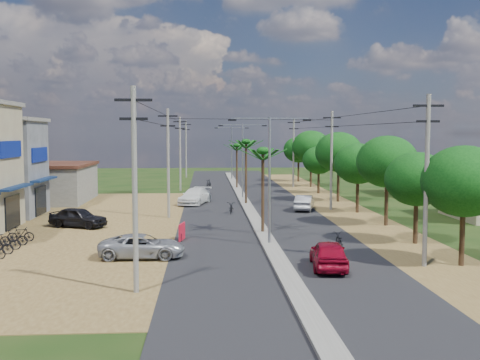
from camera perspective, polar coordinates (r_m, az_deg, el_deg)
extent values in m
plane|color=black|center=(35.24, 2.98, -6.68)|extent=(160.00, 160.00, 0.00)
cube|color=black|center=(49.96, 1.03, -3.26)|extent=(12.00, 110.00, 0.04)
cube|color=#605E56|center=(52.91, 0.77, -2.73)|extent=(1.00, 90.00, 0.18)
cube|color=brown|center=(44.28, -18.00, -4.53)|extent=(18.00, 46.00, 0.04)
cube|color=brown|center=(51.33, 10.54, -3.13)|extent=(5.00, 90.00, 0.03)
cube|color=#102346|center=(43.68, -21.74, -0.68)|extent=(0.80, 5.40, 0.15)
cube|color=black|center=(43.99, -22.10, -3.02)|extent=(0.10, 3.00, 2.40)
cube|color=navy|center=(43.63, -22.25, 2.91)|extent=(0.12, 4.20, 1.20)
cube|color=#102346|center=(50.35, -19.26, 0.06)|extent=(0.80, 5.40, 0.15)
cube|color=black|center=(50.62, -19.59, -1.97)|extent=(0.10, 3.00, 2.40)
cube|color=navy|center=(50.32, -19.68, 2.45)|extent=(0.12, 4.20, 1.20)
cube|color=#605E56|center=(60.97, -19.77, -0.41)|extent=(10.00, 10.00, 3.60)
cube|color=#321C10|center=(60.84, -19.82, 1.47)|extent=(10.40, 10.40, 0.30)
cube|color=gray|center=(67.33, 18.22, -0.03)|extent=(7.00, 7.00, 3.30)
cylinder|color=black|center=(31.72, 21.66, -4.43)|extent=(0.28, 0.28, 4.20)
ellipsoid|color=black|center=(31.44, 21.80, -0.11)|extent=(4.40, 4.40, 3.74)
cylinder|color=black|center=(37.13, 17.43, -3.29)|extent=(0.28, 0.28, 3.85)
ellipsoid|color=black|center=(36.89, 17.52, 0.09)|extent=(4.00, 4.00, 3.40)
cylinder|color=black|center=(43.76, 14.66, -1.58)|extent=(0.28, 0.28, 4.55)
ellipsoid|color=black|center=(43.56, 14.73, 1.82)|extent=(4.60, 4.60, 3.91)
cylinder|color=black|center=(50.37, 11.85, -0.99)|extent=(0.28, 0.28, 4.06)
ellipsoid|color=black|center=(50.19, 11.89, 1.64)|extent=(4.20, 4.20, 3.57)
cylinder|color=black|center=(58.10, 9.96, 0.14)|extent=(0.28, 0.28, 4.76)
ellipsoid|color=black|center=(57.95, 9.99, 2.82)|extent=(4.80, 4.80, 4.08)
cylinder|color=black|center=(65.85, 7.99, 0.21)|extent=(0.28, 0.28, 3.64)
ellipsoid|color=black|center=(65.72, 8.01, 2.02)|extent=(3.80, 3.80, 3.23)
cylinder|color=black|center=(73.75, 7.21, 1.19)|extent=(0.28, 0.28, 4.90)
ellipsoid|color=black|center=(73.63, 7.23, 3.36)|extent=(5.00, 5.00, 4.25)
cylinder|color=black|center=(81.57, 5.96, 1.34)|extent=(0.28, 0.28, 4.34)
ellipsoid|color=black|center=(81.46, 5.97, 3.08)|extent=(4.40, 4.40, 3.74)
cylinder|color=black|center=(38.73, 2.33, -1.30)|extent=(0.22, 0.22, 5.80)
cylinder|color=black|center=(54.59, 0.62, 0.67)|extent=(0.22, 0.22, 6.20)
cylinder|color=black|center=(70.55, -0.33, 1.31)|extent=(0.22, 0.22, 5.50)
cylinder|color=gray|center=(34.67, 3.01, -0.19)|extent=(0.16, 0.16, 8.00)
cube|color=gray|center=(34.71, 5.02, 6.25)|extent=(2.40, 0.08, 0.08)
cube|color=gray|center=(34.44, 1.05, 6.28)|extent=(2.40, 0.08, 0.08)
cube|color=black|center=(34.89, 6.82, 6.07)|extent=(0.50, 0.18, 0.12)
cube|color=black|center=(34.36, -0.79, 6.12)|extent=(0.50, 0.18, 0.12)
cylinder|color=gray|center=(59.52, 0.27, 1.88)|extent=(0.16, 0.16, 8.00)
cube|color=gray|center=(59.54, 1.43, 5.63)|extent=(2.40, 0.08, 0.08)
cube|color=gray|center=(59.38, -0.89, 5.64)|extent=(2.40, 0.08, 0.08)
cube|color=black|center=(59.65, 2.48, 5.53)|extent=(0.50, 0.18, 0.12)
cube|color=black|center=(59.34, -1.96, 5.54)|extent=(0.50, 0.18, 0.12)
cylinder|color=gray|center=(84.46, -0.86, 2.72)|extent=(0.16, 0.16, 8.00)
cube|color=gray|center=(84.48, -0.05, 5.37)|extent=(2.40, 0.08, 0.08)
cube|color=gray|center=(84.36, -1.68, 5.37)|extent=(2.40, 0.08, 0.08)
cube|color=black|center=(84.55, 0.70, 5.30)|extent=(0.50, 0.18, 0.12)
cube|color=black|center=(84.33, -2.43, 5.30)|extent=(0.50, 0.18, 0.12)
cylinder|color=#605E56|center=(24.63, -10.64, -1.10)|extent=(0.24, 0.24, 9.00)
cube|color=black|center=(24.54, -10.78, 7.99)|extent=(1.60, 0.12, 0.12)
cube|color=black|center=(24.51, -10.75, 6.12)|extent=(1.20, 0.12, 0.12)
cylinder|color=#605E56|center=(46.48, -7.30, 1.65)|extent=(0.24, 0.24, 9.00)
cube|color=black|center=(46.44, -7.35, 6.46)|extent=(1.60, 0.12, 0.12)
cube|color=black|center=(46.42, -7.34, 5.48)|extent=(1.20, 0.12, 0.12)
cylinder|color=#605E56|center=(68.43, -6.10, 2.64)|extent=(0.24, 0.24, 9.00)
cube|color=black|center=(68.40, -6.13, 5.91)|extent=(1.60, 0.12, 0.12)
cube|color=black|center=(68.38, -6.12, 5.24)|extent=(1.20, 0.12, 0.12)
cylinder|color=#605E56|center=(89.40, -5.50, 3.14)|extent=(0.24, 0.24, 9.00)
cube|color=black|center=(89.38, -5.52, 5.64)|extent=(1.60, 0.12, 0.12)
cube|color=black|center=(89.37, -5.52, 5.12)|extent=(1.20, 0.12, 0.12)
cylinder|color=#605E56|center=(30.64, 18.41, -0.13)|extent=(0.24, 0.24, 9.00)
cube|color=black|center=(30.57, 18.61, 7.17)|extent=(1.60, 0.12, 0.12)
cube|color=black|center=(30.55, 18.57, 5.67)|extent=(1.20, 0.12, 0.12)
cylinder|color=#605E56|center=(51.66, 9.27, 1.94)|extent=(0.24, 0.24, 9.00)
cube|color=black|center=(51.62, 9.33, 6.26)|extent=(1.60, 0.12, 0.12)
cube|color=black|center=(51.60, 9.32, 5.38)|extent=(1.20, 0.12, 0.12)
cylinder|color=#605E56|center=(73.26, 5.46, 2.79)|extent=(0.24, 0.24, 9.00)
cube|color=black|center=(73.23, 5.48, 5.84)|extent=(1.60, 0.12, 0.12)
cube|color=black|center=(73.22, 5.48, 5.21)|extent=(1.20, 0.12, 0.12)
imported|color=maroon|center=(29.47, 9.00, -7.53)|extent=(2.22, 4.51, 1.48)
imported|color=gray|center=(51.22, 6.55, -2.34)|extent=(2.53, 4.43, 1.38)
imported|color=silver|center=(55.51, -4.61, -1.69)|extent=(3.67, 5.71, 1.54)
imported|color=gray|center=(32.01, -9.91, -6.70)|extent=(4.81, 2.29, 1.33)
imported|color=black|center=(43.36, -16.12, -3.71)|extent=(4.71, 3.30, 1.49)
imported|color=black|center=(34.82, 10.03, -6.12)|extent=(0.68, 1.77, 0.91)
imported|color=black|center=(48.88, -0.88, -2.85)|extent=(0.88, 2.01, 1.02)
imported|color=black|center=(72.50, -3.20, -0.39)|extent=(0.98, 1.73, 1.00)
cube|color=#B41025|center=(36.91, -5.92, -5.27)|extent=(0.37, 1.36, 1.14)
cylinder|color=black|center=(36.34, -5.96, -5.89)|extent=(0.04, 0.04, 0.57)
cylinder|color=black|center=(37.57, -5.88, -5.54)|extent=(0.04, 0.04, 0.57)
imported|color=black|center=(36.46, -22.65, -5.85)|extent=(1.71, 0.70, 1.00)
imported|color=black|center=(37.67, -22.00, -5.50)|extent=(1.71, 0.70, 1.00)
imported|color=black|center=(38.89, -21.39, -5.17)|extent=(1.71, 0.70, 1.00)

